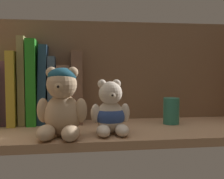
{
  "coord_description": "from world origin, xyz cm",
  "views": [
    {
      "loc": [
        -11.16,
        -73.66,
        17.13
      ],
      "look_at": [
        -0.24,
        0.0,
        12.02
      ],
      "focal_mm": 47.11,
      "sensor_mm": 36.0,
      "label": 1
    }
  ],
  "objects": [
    {
      "name": "shelf_back_panel",
      "position": [
        0.0,
        14.38,
        15.66
      ],
      "size": [
        82.58,
        1.2,
        31.31
      ],
      "primitive_type": "cube",
      "color": "brown",
      "rests_on": "ground"
    },
    {
      "name": "teddy_bear_larger",
      "position": [
        -12.73,
        -7.64,
        9.45
      ],
      "size": [
        11.66,
        12.15,
        15.71
      ],
      "color": "tan",
      "rests_on": "shelf_board"
    },
    {
      "name": "book_7",
      "position": [
        -18.27,
        10.79,
        12.88
      ],
      "size": [
        2.93,
        10.03,
        21.82
      ],
      "primitive_type": "cube",
      "rotation": [
        0.0,
        0.04,
        0.0
      ],
      "color": "navy",
      "rests_on": "shelf_board"
    },
    {
      "name": "book_3",
      "position": [
        -28.4,
        10.79,
        10.66
      ],
      "size": [
        1.82,
        9.01,
        17.32
      ],
      "primitive_type": "cube",
      "color": "#60394C",
      "rests_on": "shelf_board"
    },
    {
      "name": "book_9",
      "position": [
        -12.66,
        10.79,
        10.13
      ],
      "size": [
        3.53,
        9.36,
        16.25
      ],
      "primitive_type": "cube",
      "color": "#7E5F4D",
      "rests_on": "shelf_board"
    },
    {
      "name": "teddy_bear_smaller",
      "position": [
        -1.5,
        -6.07,
        7.02
      ],
      "size": [
        9.26,
        9.63,
        12.78
      ],
      "color": "beige",
      "rests_on": "shelf_board"
    },
    {
      "name": "book_6",
      "position": [
        -21.01,
        10.79,
        13.57
      ],
      "size": [
        2.57,
        12.68,
        23.14
      ],
      "primitive_type": "cube",
      "color": "#21821F",
      "rests_on": "shelf_board"
    },
    {
      "name": "book_5",
      "position": [
        -23.61,
        10.79,
        13.96
      ],
      "size": [
        1.86,
        10.43,
        23.92
      ],
      "primitive_type": "cube",
      "color": "#8D834F",
      "rests_on": "shelf_board"
    },
    {
      "name": "shelf_board",
      "position": [
        0.0,
        0.0,
        1.0
      ],
      "size": [
        80.18,
        27.56,
        2.0
      ],
      "primitive_type": "cube",
      "color": "#A87F5B",
      "rests_on": "ground"
    },
    {
      "name": "book_8",
      "position": [
        -15.81,
        10.79,
        11.33
      ],
      "size": [
        2.0,
        9.72,
        18.66
      ],
      "primitive_type": "cube",
      "color": "#3B5369",
      "rests_on": "shelf_board"
    },
    {
      "name": "pillar_candle",
      "position": [
        16.94,
        3.8,
        5.63
      ],
      "size": [
        4.42,
        4.42,
        7.26
      ],
      "primitive_type": "cylinder",
      "color": "#2D7A66",
      "rests_on": "shelf_board"
    },
    {
      "name": "book_4",
      "position": [
        -26.02,
        10.79,
        11.93
      ],
      "size": [
        2.19,
        13.74,
        19.87
      ],
      "primitive_type": "cube",
      "color": "#A8942C",
      "rests_on": "shelf_board"
    },
    {
      "name": "book_10",
      "position": [
        -8.99,
        10.79,
        12.04
      ],
      "size": [
        3.05,
        11.07,
        20.08
      ],
      "primitive_type": "cube",
      "color": "brown",
      "rests_on": "shelf_board"
    }
  ]
}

